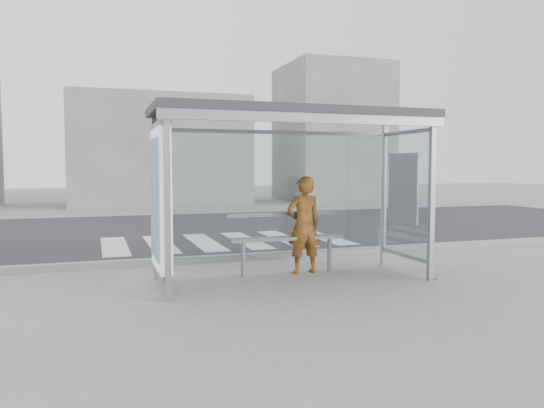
{
  "coord_description": "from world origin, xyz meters",
  "views": [
    {
      "loc": [
        -2.88,
        -7.59,
        1.75
      ],
      "look_at": [
        -0.27,
        0.2,
        1.18
      ],
      "focal_mm": 35.0,
      "sensor_mm": 36.0,
      "label": 1
    }
  ],
  "objects_px": {
    "bus_shelter": "(269,152)",
    "soda_can": "(433,278)",
    "bench": "(287,238)",
    "person": "(304,225)"
  },
  "relations": [
    {
      "from": "bus_shelter",
      "to": "soda_can",
      "type": "distance_m",
      "value": 3.21
    },
    {
      "from": "bus_shelter",
      "to": "bench",
      "type": "distance_m",
      "value": 1.53
    },
    {
      "from": "soda_can",
      "to": "bench",
      "type": "bearing_deg",
      "value": 149.19
    },
    {
      "from": "bus_shelter",
      "to": "soda_can",
      "type": "bearing_deg",
      "value": -17.08
    },
    {
      "from": "person",
      "to": "bench",
      "type": "distance_m",
      "value": 0.35
    },
    {
      "from": "person",
      "to": "bench",
      "type": "bearing_deg",
      "value": -12.35
    },
    {
      "from": "bus_shelter",
      "to": "person",
      "type": "height_order",
      "value": "bus_shelter"
    },
    {
      "from": "bus_shelter",
      "to": "bench",
      "type": "xyz_separation_m",
      "value": [
        0.46,
        0.44,
        -1.4
      ]
    },
    {
      "from": "person",
      "to": "soda_can",
      "type": "relative_size",
      "value": 12.32
    },
    {
      "from": "bench",
      "to": "soda_can",
      "type": "relative_size",
      "value": 14.86
    }
  ]
}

